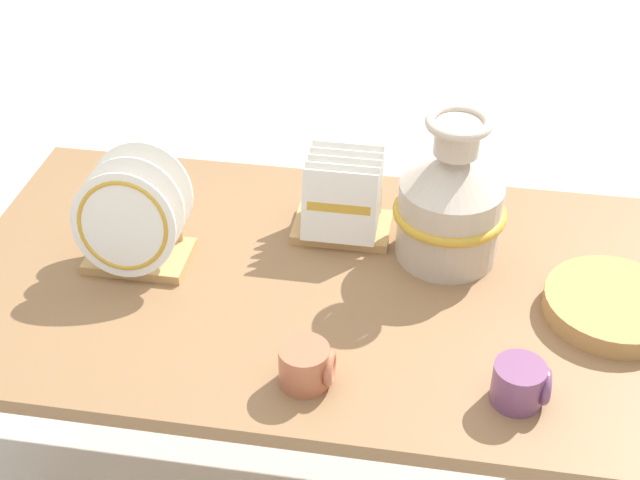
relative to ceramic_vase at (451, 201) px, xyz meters
The scene contains 8 objects.
ground_plane 0.83m from the ceramic_vase, 151.67° to the right, with size 14.00×14.00×0.00m, color beige.
display_table 0.36m from the ceramic_vase, 151.67° to the right, with size 1.60×0.89×0.63m.
ceramic_vase is the anchor object (origin of this frame).
dish_rack_round_plates 0.69m from the ceramic_vase, 167.65° to the right, with size 0.23×0.19×0.25m.
dish_rack_square_plates 0.26m from the ceramic_vase, 168.98° to the left, with size 0.23×0.18×0.19m.
wicker_charger_stack 0.40m from the ceramic_vase, 23.34° to the right, with size 0.28×0.28×0.04m.
mug_terracotta_glaze 0.52m from the ceramic_vase, 118.08° to the right, with size 0.11×0.10×0.08m.
mug_plum_glaze 0.47m from the ceramic_vase, 70.00° to the right, with size 0.11×0.10×0.08m.
Camera 1 is at (0.25, -1.49, 1.86)m, focal length 50.00 mm.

